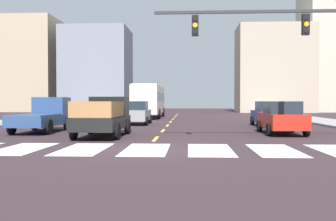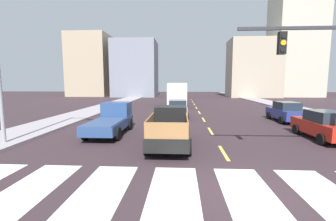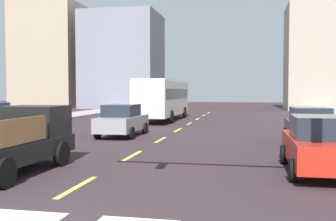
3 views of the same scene
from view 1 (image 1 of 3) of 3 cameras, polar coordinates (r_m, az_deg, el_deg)
ground_plane at (r=14.27m, az=-3.14°, el=-5.61°), size 160.00×160.00×0.00m
sidewalk_right at (r=33.95m, az=21.91°, el=-1.54°), size 3.56×110.00×0.15m
sidewalk_left at (r=35.06m, az=-20.59°, el=-1.44°), size 3.56×110.00×0.15m
crosswalk_stripe_2 at (r=15.43m, az=-20.24°, el=-5.16°), size 1.55×3.77×0.01m
crosswalk_stripe_3 at (r=14.69m, az=-12.03°, el=-5.43°), size 1.55×3.77×0.01m
crosswalk_stripe_4 at (r=14.27m, az=-3.14°, el=-5.60°), size 1.55×3.77×0.01m
crosswalk_stripe_5 at (r=14.21m, az=6.06°, el=-5.63°), size 1.55×3.77×0.01m
crosswalk_stripe_6 at (r=14.51m, az=15.10°, el=-5.53°), size 1.55×3.77×0.01m
lane_dash_0 at (r=18.23m, az=-1.79°, el=-4.08°), size 0.16×2.40×0.01m
lane_dash_1 at (r=23.20m, az=-0.75°, el=-2.91°), size 0.16×2.40×0.01m
lane_dash_2 at (r=28.18m, az=-0.08°, el=-2.16°), size 0.16×2.40×0.01m
lane_dash_3 at (r=33.16m, az=0.38°, el=-1.63°), size 0.16×2.40×0.01m
lane_dash_4 at (r=38.15m, az=0.73°, el=-1.24°), size 0.16×2.40×0.01m
lane_dash_5 at (r=43.15m, az=0.99°, el=-0.94°), size 0.16×2.40×0.01m
lane_dash_6 at (r=48.14m, az=1.20°, el=-0.70°), size 0.16×2.40×0.01m
lane_dash_7 at (r=53.13m, az=1.37°, el=-0.50°), size 0.16×2.40×0.01m
pickup_stakebed at (r=19.98m, az=-9.10°, el=-0.94°), size 2.18×5.20×1.96m
pickup_dark at (r=23.62m, az=-17.33°, el=-0.67°), size 2.18×5.20×1.96m
city_bus at (r=41.01m, az=-2.72°, el=1.67°), size 2.72×10.80×3.32m
sedan_near_left at (r=29.46m, az=-4.59°, el=-0.34°), size 2.02×4.40×1.72m
sedan_far at (r=27.97m, az=14.30°, el=-0.47°), size 2.02×4.40×1.72m
sedan_mid at (r=21.63m, az=16.00°, el=-1.00°), size 2.02×4.40×1.72m
block_mid_left at (r=70.53m, az=-19.39°, el=6.16°), size 9.65×8.55×15.46m
block_mid_right at (r=65.41m, az=-10.14°, el=5.69°), size 10.28×9.28×13.38m
block_low_left at (r=63.90m, az=14.98°, el=5.72°), size 11.33×7.56×13.29m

